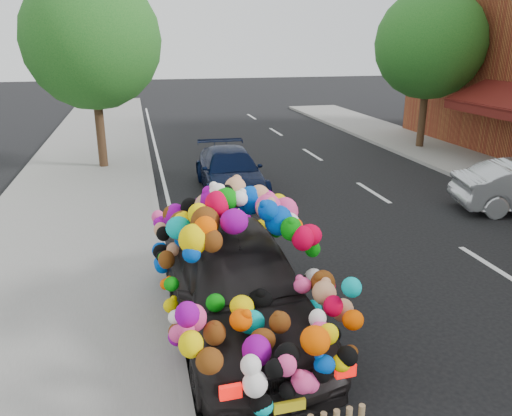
% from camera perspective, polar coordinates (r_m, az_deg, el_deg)
% --- Properties ---
extents(ground, '(100.00, 100.00, 0.00)m').
position_cam_1_polar(ground, '(8.62, 6.25, -9.25)').
color(ground, black).
rests_on(ground, ground).
extents(sidewalk, '(4.00, 60.00, 0.12)m').
position_cam_1_polar(sidewalk, '(8.33, -23.49, -11.42)').
color(sidewalk, gray).
rests_on(sidewalk, ground).
extents(kerb, '(0.15, 60.00, 0.13)m').
position_cam_1_polar(kerb, '(8.17, -9.73, -10.57)').
color(kerb, gray).
rests_on(kerb, ground).
extents(lane_markings, '(6.00, 50.00, 0.01)m').
position_cam_1_polar(lane_markings, '(10.32, 25.56, -6.18)').
color(lane_markings, silver).
rests_on(lane_markings, ground).
extents(tree_near_sidewalk, '(4.20, 4.20, 6.13)m').
position_cam_1_polar(tree_near_sidewalk, '(16.69, -18.29, 17.75)').
color(tree_near_sidewalk, '#332114').
rests_on(tree_near_sidewalk, ground).
extents(tree_far_b, '(4.00, 4.00, 5.90)m').
position_cam_1_polar(tree_far_b, '(20.20, 19.27, 17.27)').
color(tree_far_b, '#332114').
rests_on(tree_far_b, ground).
extents(plush_art_car, '(2.32, 4.72, 2.17)m').
position_cam_1_polar(plush_art_car, '(6.97, -2.20, -6.01)').
color(plush_art_car, black).
rests_on(plush_art_car, ground).
extents(navy_sedan, '(1.74, 4.09, 1.17)m').
position_cam_1_polar(navy_sedan, '(13.80, -2.97, 4.20)').
color(navy_sedan, black).
rests_on(navy_sedan, ground).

